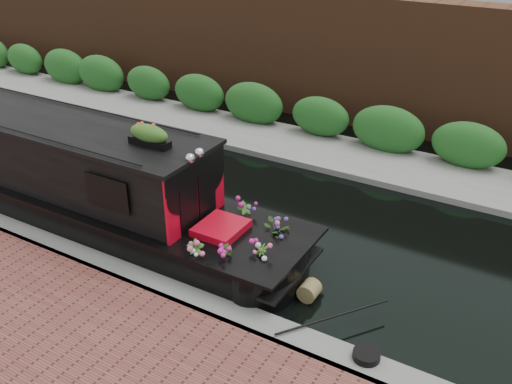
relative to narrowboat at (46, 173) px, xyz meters
The scene contains 8 objects.
ground 4.34m from the narrowboat, 28.18° to the left, with size 80.00×80.00×0.00m, color black.
near_bank_coping 4.06m from the narrowboat, 19.09° to the right, with size 40.00×0.60×0.50m, color slate.
far_bank_path 7.30m from the narrowboat, 58.91° to the left, with size 40.00×2.40×0.34m, color gray.
far_hedge 8.08m from the narrowboat, 62.23° to the left, with size 40.00×1.10×2.80m, color #1F551D.
far_brick_wall 9.98m from the narrowboat, 67.88° to the left, with size 40.00×1.00×8.00m, color #512E1B.
narrowboat is the anchor object (origin of this frame).
rope_fender 6.88m from the narrowboat, ahead, with size 0.36×0.36×0.36m, color olive.
coiled_mooring_rope 8.49m from the narrowboat, ahead, with size 0.43×0.43×0.12m, color black.
Camera 1 is at (6.58, -9.77, 6.65)m, focal length 40.00 mm.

